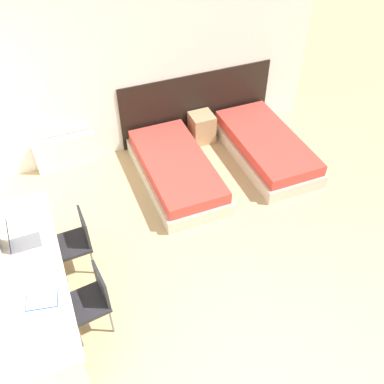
% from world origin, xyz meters
% --- Properties ---
extents(ground_plane, '(20.00, 20.00, 0.00)m').
position_xyz_m(ground_plane, '(0.00, 0.00, 0.00)').
color(ground_plane, tan).
extents(wall_back, '(5.75, 0.05, 2.70)m').
position_xyz_m(wall_back, '(0.00, 4.36, 1.35)').
color(wall_back, white).
rests_on(wall_back, ground_plane).
extents(headboard_panel, '(2.65, 0.03, 1.14)m').
position_xyz_m(headboard_panel, '(0.87, 4.32, 0.57)').
color(headboard_panel, black).
rests_on(headboard_panel, ground_plane).
extents(bed_near_window, '(1.00, 2.05, 0.41)m').
position_xyz_m(bed_near_window, '(0.10, 3.26, 0.20)').
color(bed_near_window, beige).
rests_on(bed_near_window, ground_plane).
extents(bed_near_door, '(1.00, 2.05, 0.41)m').
position_xyz_m(bed_near_door, '(1.65, 3.26, 0.20)').
color(bed_near_door, beige).
rests_on(bed_near_door, ground_plane).
extents(nightstand, '(0.38, 0.38, 0.50)m').
position_xyz_m(nightstand, '(0.87, 4.10, 0.25)').
color(nightstand, tan).
rests_on(nightstand, ground_plane).
extents(radiator, '(0.94, 0.12, 0.55)m').
position_xyz_m(radiator, '(-1.39, 4.24, 0.28)').
color(radiator, silver).
rests_on(radiator, ground_plane).
extents(desk, '(0.59, 2.40, 0.73)m').
position_xyz_m(desk, '(-2.08, 1.73, 0.59)').
color(desk, beige).
rests_on(desk, ground_plane).
extents(chair_near_laptop, '(0.44, 0.44, 0.87)m').
position_xyz_m(chair_near_laptop, '(-1.59, 2.18, 0.50)').
color(chair_near_laptop, '#232328').
rests_on(chair_near_laptop, ground_plane).
extents(chair_near_notebook, '(0.47, 0.47, 0.87)m').
position_xyz_m(chair_near_notebook, '(-1.59, 1.30, 0.50)').
color(chair_near_notebook, '#232328').
rests_on(chair_near_notebook, ground_plane).
extents(laptop, '(0.34, 0.23, 0.35)m').
position_xyz_m(laptop, '(-2.17, 2.13, 0.80)').
color(laptop, slate).
rests_on(laptop, desk).
extents(open_notebook, '(0.35, 0.28, 0.02)m').
position_xyz_m(open_notebook, '(-2.05, 1.31, 0.74)').
color(open_notebook, '#1E4793').
rests_on(open_notebook, desk).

